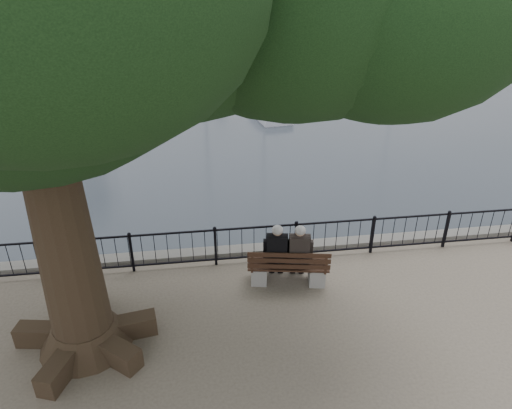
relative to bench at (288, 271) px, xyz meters
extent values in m
cube|color=#575450|center=(-0.61, 1.49, -0.84)|extent=(200.00, 0.40, 1.20)
plane|color=#202831|center=(-0.61, 101.49, -1.34)|extent=(260.00, 260.00, 0.00)
cube|color=black|center=(-0.61, 0.99, 0.64)|extent=(22.00, 0.04, 0.04)
cube|color=black|center=(-0.61, 0.99, -0.19)|extent=(22.00, 0.04, 0.04)
cube|color=gray|center=(-0.65, 0.16, -0.13)|extent=(0.44, 0.52, 0.42)
cube|color=gray|center=(0.67, -0.08, -0.13)|extent=(0.44, 0.52, 0.42)
cube|color=black|center=(0.01, 0.04, 0.12)|extent=(1.92, 0.84, 0.04)
cube|color=black|center=(-0.04, -0.23, 0.43)|extent=(1.83, 0.37, 0.41)
cube|color=black|center=(-0.26, 0.10, 0.25)|extent=(0.42, 0.37, 0.25)
cube|color=black|center=(-0.28, -0.01, 0.64)|extent=(0.49, 0.32, 0.62)
sphere|color=tan|center=(-0.27, 0.03, 1.07)|extent=(0.24, 0.24, 0.24)
ellipsoid|color=#A0A0A0|center=(-0.27, 0.00, 1.11)|extent=(0.25, 0.25, 0.21)
cube|color=black|center=(-0.20, 0.39, -0.11)|extent=(0.40, 0.50, 0.46)
cube|color=black|center=(0.23, 0.01, 0.25)|extent=(0.42, 0.37, 0.25)
cube|color=black|center=(0.21, -0.10, 0.64)|extent=(0.49, 0.32, 0.62)
sphere|color=tan|center=(0.22, -0.06, 1.07)|extent=(0.24, 0.24, 0.24)
ellipsoid|color=#A0A0A0|center=(0.22, -0.09, 1.11)|extent=(0.25, 0.25, 0.21)
cube|color=black|center=(0.29, 0.30, -0.11)|extent=(0.40, 0.50, 0.46)
cone|color=black|center=(-4.27, -1.40, -0.08)|extent=(1.76, 1.76, 0.52)
cone|color=black|center=(-4.27, -1.40, 2.76)|extent=(1.14, 1.14, 6.20)
ellipsoid|color=black|center=(-4.27, -1.40, 5.65)|extent=(5.99, 5.99, 4.67)
ellipsoid|color=black|center=(1.00, -1.71, 5.65)|extent=(4.13, 4.13, 3.22)
cube|color=#575450|center=(-18.61, 60.49, -0.74)|extent=(9.72, 9.72, 1.40)
cube|color=#575450|center=(1.39, 48.49, -0.74)|extent=(5.90, 5.90, 1.40)
cube|color=gray|center=(1.39, 48.49, 1.73)|extent=(2.16, 2.55, 3.93)
cube|color=silver|center=(-6.96, 18.69, -1.24)|extent=(1.81, 5.08, 0.55)
cube|color=silver|center=(-6.96, 18.69, -0.74)|extent=(1.19, 2.11, 0.41)
cylinder|color=#B7B7B7|center=(-6.96, 18.42, 3.65)|extent=(0.11, 0.11, 9.18)
cube|color=silver|center=(-1.10, 21.73, -1.24)|extent=(3.89, 6.00, 0.65)
cube|color=silver|center=(-1.10, 21.73, -0.74)|extent=(2.07, 2.66, 0.49)
cube|color=silver|center=(2.28, 18.33, -1.24)|extent=(2.50, 6.08, 0.66)
cube|color=silver|center=(2.28, 18.33, -0.74)|extent=(1.55, 2.56, 0.49)
cylinder|color=#B7B7B7|center=(2.28, 18.00, 4.51)|extent=(0.13, 0.13, 10.90)
cube|color=silver|center=(11.22, 20.38, -1.24)|extent=(3.36, 5.78, 0.62)
cube|color=silver|center=(11.22, 20.38, -0.74)|extent=(1.85, 2.53, 0.47)
cylinder|color=#B7B7B7|center=(11.22, 20.07, 3.82)|extent=(0.12, 0.12, 9.53)
cube|color=silver|center=(-11.32, 25.72, -1.24)|extent=(2.07, 4.92, 0.53)
cube|color=silver|center=(-11.32, 25.72, -0.74)|extent=(1.27, 2.07, 0.40)
cylinder|color=#B7B7B7|center=(-11.32, 25.45, 3.71)|extent=(0.11, 0.11, 9.31)
cube|color=silver|center=(-0.94, 34.17, -1.24)|extent=(3.29, 5.89, 0.63)
cube|color=silver|center=(-0.94, 34.17, -0.74)|extent=(1.83, 2.56, 0.47)
cube|color=silver|center=(6.86, 38.44, -1.24)|extent=(3.04, 4.94, 0.53)
cube|color=silver|center=(6.86, 38.44, -0.74)|extent=(1.64, 2.18, 0.40)
cylinder|color=#B7B7B7|center=(6.86, 38.17, 3.67)|extent=(0.11, 0.11, 9.21)
cube|color=silver|center=(-7.26, 40.60, -1.24)|extent=(3.38, 5.33, 0.58)
cube|color=silver|center=(-7.26, 40.60, -0.74)|extent=(1.81, 2.36, 0.43)
cube|color=brown|center=(24.39, 78.49, -0.84)|extent=(30.00, 8.00, 1.20)
cylinder|color=black|center=(19.39, 76.49, 1.66)|extent=(0.70, 0.70, 4.00)
cylinder|color=black|center=(25.39, 78.49, 1.66)|extent=(0.70, 0.70, 4.00)
cylinder|color=black|center=(31.39, 77.49, 1.66)|extent=(0.70, 0.70, 4.00)
camera|label=1|loc=(-1.94, -8.52, 6.10)|focal=32.00mm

